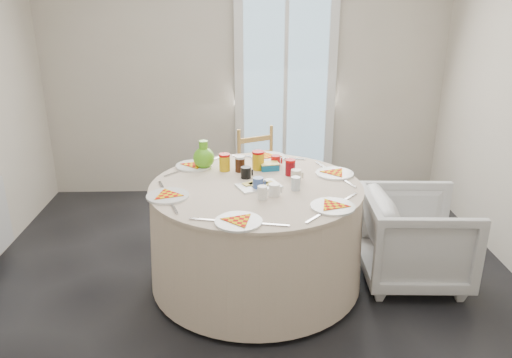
{
  "coord_description": "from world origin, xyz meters",
  "views": [
    {
      "loc": [
        -0.04,
        -3.0,
        1.99
      ],
      "look_at": [
        0.06,
        0.19,
        0.8
      ],
      "focal_mm": 35.0,
      "sensor_mm": 36.0,
      "label": 1
    }
  ],
  "objects_px": {
    "armchair": "(416,231)",
    "table": "(256,235)",
    "wooden_chair": "(263,172)",
    "green_pitcher": "(204,154)"
  },
  "relations": [
    {
      "from": "wooden_chair",
      "to": "green_pitcher",
      "type": "height_order",
      "value": "green_pitcher"
    },
    {
      "from": "table",
      "to": "armchair",
      "type": "distance_m",
      "value": 1.15
    },
    {
      "from": "table",
      "to": "green_pitcher",
      "type": "height_order",
      "value": "green_pitcher"
    },
    {
      "from": "wooden_chair",
      "to": "green_pitcher",
      "type": "bearing_deg",
      "value": -149.05
    },
    {
      "from": "armchair",
      "to": "table",
      "type": "bearing_deg",
      "value": 92.13
    },
    {
      "from": "table",
      "to": "green_pitcher",
      "type": "bearing_deg",
      "value": 135.74
    },
    {
      "from": "table",
      "to": "wooden_chair",
      "type": "xyz_separation_m",
      "value": [
        0.1,
        1.06,
        0.09
      ]
    },
    {
      "from": "wooden_chair",
      "to": "green_pitcher",
      "type": "distance_m",
      "value": 0.93
    },
    {
      "from": "armchair",
      "to": "green_pitcher",
      "type": "distance_m",
      "value": 1.64
    },
    {
      "from": "wooden_chair",
      "to": "green_pitcher",
      "type": "relative_size",
      "value": 4.14
    }
  ]
}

